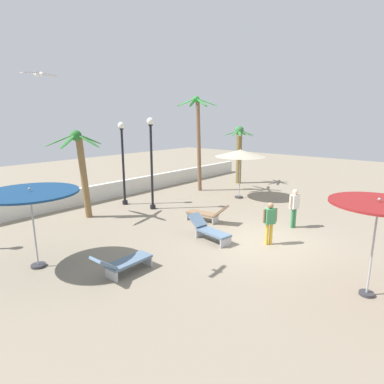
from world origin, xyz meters
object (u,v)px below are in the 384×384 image
(lounge_chair_2, at_px, (207,213))
(patio_umbrella_2, at_px, (240,154))
(palm_tree_2, at_px, (198,132))
(lounge_chair_0, at_px, (209,230))
(lamp_post_1, at_px, (123,157))
(lounge_chair_1, at_px, (123,262))
(palm_tree_1, at_px, (239,147))
(lamp_post_0, at_px, (151,155))
(guest_1, at_px, (294,205))
(seagull_0, at_px, (39,74))
(patio_umbrella_1, at_px, (378,207))
(patio_umbrella_0, at_px, (30,195))
(guest_0, at_px, (270,219))
(palm_tree_0, at_px, (81,163))

(lounge_chair_2, bearing_deg, patio_umbrella_2, 15.61)
(palm_tree_2, bearing_deg, lounge_chair_0, -137.67)
(lamp_post_1, bearing_deg, lounge_chair_1, -128.37)
(palm_tree_1, height_order, palm_tree_2, palm_tree_2)
(lamp_post_0, height_order, guest_1, lamp_post_0)
(guest_1, height_order, seagull_0, seagull_0)
(patio_umbrella_1, xyz_separation_m, lounge_chair_2, (2.07, 6.85, -1.98))
(patio_umbrella_0, height_order, patio_umbrella_2, patio_umbrella_2)
(patio_umbrella_2, relative_size, palm_tree_2, 0.49)
(patio_umbrella_2, relative_size, guest_0, 1.80)
(patio_umbrella_2, relative_size, seagull_0, 3.10)
(lamp_post_0, bearing_deg, palm_tree_1, 1.91)
(palm_tree_0, xyz_separation_m, lounge_chair_0, (1.56, -5.97, -2.13))
(patio_umbrella_0, height_order, lounge_chair_0, patio_umbrella_0)
(palm_tree_1, bearing_deg, lamp_post_0, -178.09)
(lamp_post_0, xyz_separation_m, lounge_chair_0, (-1.50, -4.72, -2.31))
(lounge_chair_1, xyz_separation_m, seagull_0, (-1.36, 1.14, 5.15))
(guest_1, bearing_deg, lounge_chair_1, 164.13)
(palm_tree_0, relative_size, palm_tree_1, 1.01)
(patio_umbrella_0, relative_size, guest_1, 1.68)
(patio_umbrella_0, distance_m, palm_tree_2, 11.82)
(palm_tree_2, bearing_deg, patio_umbrella_0, -165.36)
(patio_umbrella_1, distance_m, palm_tree_0, 11.53)
(guest_1, bearing_deg, palm_tree_2, 69.75)
(patio_umbrella_2, bearing_deg, lounge_chair_2, -164.39)
(lamp_post_1, xyz_separation_m, seagull_0, (-6.34, -5.15, 2.99))
(patio_umbrella_1, xyz_separation_m, palm_tree_1, (10.32, 10.51, 0.14))
(lounge_chair_2, xyz_separation_m, guest_0, (-0.60, -3.29, 0.56))
(lounge_chair_1, relative_size, guest_1, 1.14)
(lamp_post_0, bearing_deg, lounge_chair_1, -139.80)
(palm_tree_2, xyz_separation_m, guest_1, (-2.75, -7.44, -2.64))
(palm_tree_0, xyz_separation_m, palm_tree_1, (11.45, -0.96, -0.02))
(palm_tree_1, distance_m, lamp_post_0, 8.39)
(palm_tree_0, height_order, lounge_chair_2, palm_tree_0)
(palm_tree_1, relative_size, seagull_0, 4.35)
(patio_umbrella_0, xyz_separation_m, seagull_0, (0.02, -1.28, 3.27))
(lamp_post_0, height_order, lamp_post_1, lamp_post_0)
(patio_umbrella_1, height_order, palm_tree_2, palm_tree_2)
(palm_tree_1, distance_m, lamp_post_1, 8.88)
(patio_umbrella_0, xyz_separation_m, lamp_post_1, (6.36, 3.87, 0.28))
(lounge_chair_0, relative_size, guest_1, 1.18)
(palm_tree_0, height_order, guest_1, palm_tree_0)
(lounge_chair_0, bearing_deg, patio_umbrella_0, 153.36)
(palm_tree_0, xyz_separation_m, palm_tree_2, (7.69, -0.38, 1.10))
(patio_umbrella_0, relative_size, palm_tree_2, 0.48)
(patio_umbrella_2, bearing_deg, palm_tree_2, 93.10)
(palm_tree_0, distance_m, guest_1, 9.38)
(palm_tree_1, distance_m, guest_0, 11.36)
(patio_umbrella_0, bearing_deg, palm_tree_2, 14.64)
(lounge_chair_0, bearing_deg, lounge_chair_2, 39.30)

